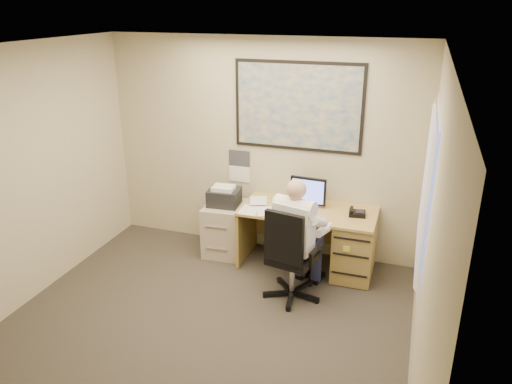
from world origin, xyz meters
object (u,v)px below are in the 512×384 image
(filing_cabinet, at_px, (225,224))
(person, at_px, (294,239))
(office_chair, at_px, (292,273))
(desk, at_px, (335,237))

(filing_cabinet, relative_size, person, 0.68)
(office_chair, bearing_deg, filing_cabinet, 155.20)
(desk, bearing_deg, filing_cabinet, 179.48)
(office_chair, bearing_deg, desk, 78.33)
(filing_cabinet, bearing_deg, person, -36.99)
(desk, xyz_separation_m, office_chair, (-0.32, -0.77, -0.12))
(filing_cabinet, height_order, person, person)
(desk, distance_m, filing_cabinet, 1.42)
(desk, xyz_separation_m, person, (-0.33, -0.69, 0.24))
(filing_cabinet, bearing_deg, office_chair, -39.63)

